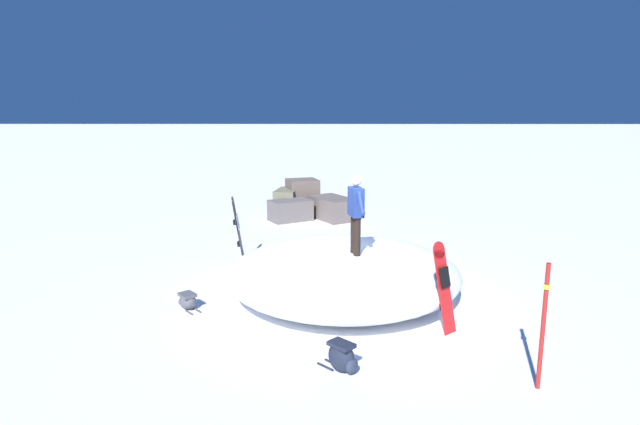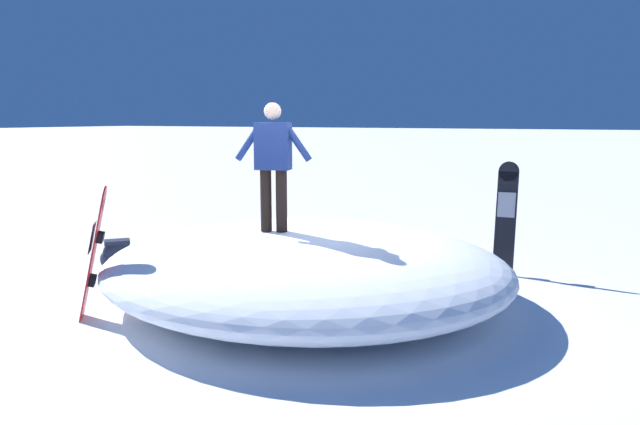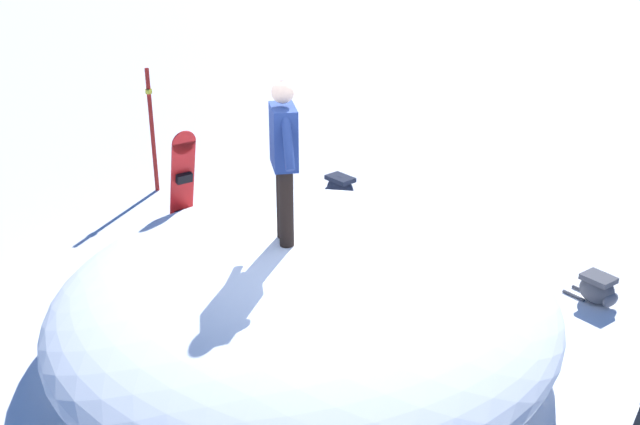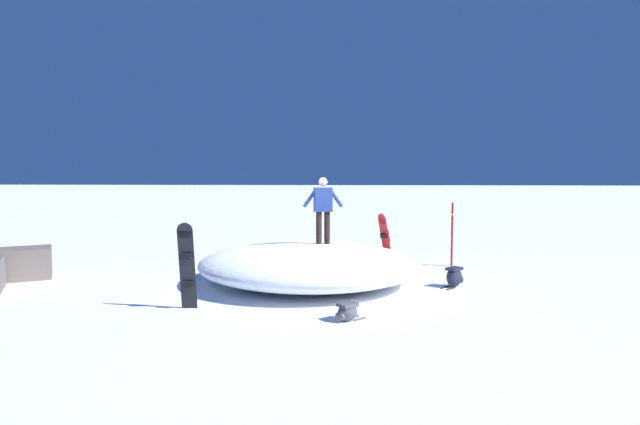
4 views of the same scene
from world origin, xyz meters
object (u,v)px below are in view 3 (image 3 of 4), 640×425
at_px(backpack_far, 598,289).
at_px(trail_marker_pole, 152,128).
at_px(snowboarder_standing, 284,153).
at_px(snowboard_secondary_upright, 182,189).
at_px(backpack_near, 339,191).

distance_m(backpack_far, trail_marker_pole, 6.29).
bearing_deg(snowboarder_standing, backpack_far, -78.70).
xyz_separation_m(snowboarder_standing, snowboard_secondary_upright, (1.57, 1.42, -1.01)).
bearing_deg(backpack_far, trail_marker_pole, 63.03).
relative_size(snowboarder_standing, snowboard_secondary_upright, 1.02).
bearing_deg(snowboarder_standing, trail_marker_pole, 33.68).
bearing_deg(trail_marker_pole, snowboarder_standing, -146.32).
height_order(snowboarder_standing, backpack_near, snowboarder_standing).
distance_m(backpack_near, trail_marker_pole, 2.80).
height_order(snowboard_secondary_upright, backpack_far, snowboard_secondary_upright).
height_order(backpack_near, trail_marker_pole, trail_marker_pole).
height_order(snowboarder_standing, trail_marker_pole, snowboarder_standing).
distance_m(backpack_near, backpack_far, 3.75).
relative_size(backpack_near, trail_marker_pole, 0.35).
distance_m(snowboarder_standing, snowboard_secondary_upright, 2.34).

